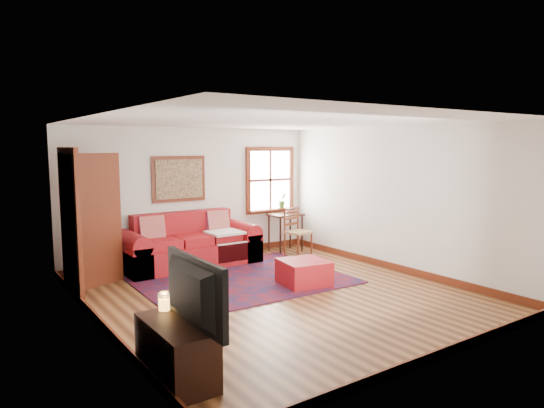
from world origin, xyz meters
TOP-DOWN VIEW (x-y plane):
  - ground at (0.00, 0.00)m, footprint 5.50×5.50m
  - room_envelope at (0.00, 0.02)m, footprint 5.04×5.54m
  - window at (1.78, 2.70)m, footprint 1.18×0.20m
  - doorway at (-2.21, 1.78)m, footprint 0.89×1.08m
  - framed_artwork at (-0.30, 2.71)m, footprint 1.05×0.07m
  - persian_rug at (-0.03, 0.97)m, footprint 3.26×2.63m
  - red_leather_sofa at (-0.31, 2.28)m, footprint 2.44×1.01m
  - red_ottoman at (0.63, 0.15)m, footprint 0.79×0.79m
  - side_table at (1.84, 2.30)m, footprint 0.65×0.49m
  - ladder_back_chair at (1.77, 1.85)m, footprint 0.51×0.50m
  - media_cabinet at (-2.26, -1.61)m, footprint 0.44×0.98m
  - television at (-2.24, -1.77)m, footprint 0.14×1.10m
  - candle_hurricane at (-2.21, -1.22)m, footprint 0.12×0.12m

SIDE VIEW (x-z plane):
  - ground at x=0.00m, z-range 0.00..0.00m
  - persian_rug at x=-0.03m, z-range 0.00..0.02m
  - red_ottoman at x=0.63m, z-range 0.00..0.39m
  - media_cabinet at x=-2.26m, z-range 0.00..0.54m
  - red_leather_sofa at x=-0.31m, z-range -0.16..0.79m
  - ladder_back_chair at x=1.77m, z-range 0.04..0.99m
  - candle_hurricane at x=-2.21m, z-range 0.54..0.72m
  - side_table at x=1.84m, z-range 0.26..1.04m
  - television at x=-2.24m, z-range 0.54..1.18m
  - doorway at x=-2.21m, z-range 0.00..2.14m
  - window at x=1.78m, z-range 0.62..2.00m
  - framed_artwork at x=-0.30m, z-range 1.13..1.98m
  - room_envelope at x=0.00m, z-range 0.39..2.91m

